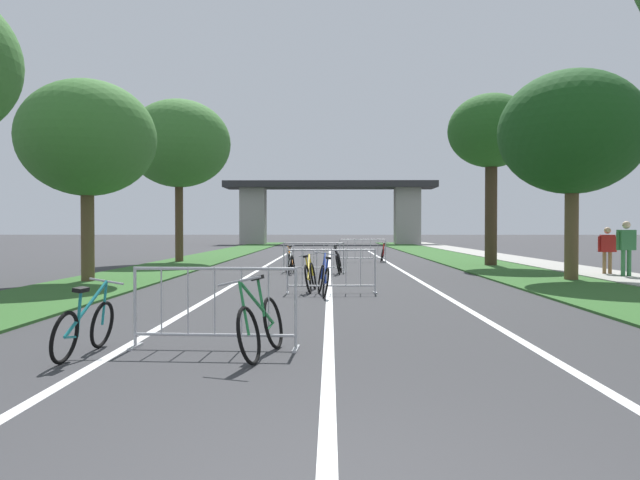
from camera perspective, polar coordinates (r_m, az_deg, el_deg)
grass_verge_left at (r=32.66m, az=-10.32°, el=-1.63°), size 3.11×70.24×0.05m
grass_verge_right at (r=32.65m, az=12.11°, el=-1.63°), size 3.11×70.24×0.05m
sidewalk_path_right at (r=33.26m, az=16.58°, el=-1.58°), size 2.17×70.24×0.08m
lane_stripe_center at (r=23.63m, az=0.88°, el=-2.68°), size 0.14×40.64×0.01m
lane_stripe_right_lane at (r=23.77m, az=7.25°, el=-2.67°), size 0.14×40.64×0.01m
lane_stripe_left_lane at (r=23.78m, az=-5.49°, el=-2.66°), size 0.14×40.64×0.01m
overpass_bridge at (r=61.37m, az=0.91°, el=3.48°), size 20.37×4.33×6.07m
tree_left_pine_far at (r=19.26m, az=-20.30°, el=8.58°), size 3.86×3.86×5.75m
tree_left_cypress_far at (r=29.53m, az=-12.63°, el=8.47°), size 4.66×4.66×7.37m
tree_right_oak_mid at (r=20.07m, az=21.83°, el=8.98°), size 4.24×4.24×6.16m
tree_right_oak_near at (r=26.86m, az=15.22°, el=9.33°), size 3.52×3.52×7.01m
crowd_barrier_nearest at (r=8.22m, az=-9.49°, el=-6.14°), size 2.17×0.55×1.05m
crowd_barrier_second at (r=14.99m, az=1.03°, el=-2.87°), size 2.17×0.56×1.05m
crowd_barrier_third at (r=21.93m, az=-0.57°, el=-1.63°), size 2.16×0.50×1.05m
crowd_barrier_fourth at (r=28.90m, az=3.88°, el=-0.99°), size 2.15×0.48×1.05m
bicycle_black_0 at (r=21.47m, az=1.68°, el=-2.02°), size 0.53×1.71×1.04m
bicycle_teal_1 at (r=8.20m, az=-20.47°, el=-7.40°), size 0.48×1.58×0.92m
bicycle_yellow_2 at (r=15.48m, az=-0.88°, el=-3.27°), size 0.53×1.77×0.94m
bicycle_blue_3 at (r=14.44m, az=0.32°, el=-3.54°), size 0.55×1.75×1.01m
bicycle_white_4 at (r=21.57m, az=-2.80°, el=-2.08°), size 0.51×1.67×0.90m
bicycle_green_5 at (r=7.69m, az=-5.35°, el=-7.66°), size 0.71×1.65×1.01m
bicycle_red_6 at (r=29.39m, az=5.68°, el=-1.27°), size 0.48×1.69×0.93m
bicycle_orange_7 at (r=22.39m, az=-2.60°, el=-1.98°), size 0.59×1.61×0.95m
pedestrian_pushing_bike at (r=22.35m, az=24.52°, el=-0.53°), size 0.57×0.33×1.58m
pedestrian_strolling at (r=21.49m, az=25.93°, el=-0.30°), size 0.64×0.34×1.77m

